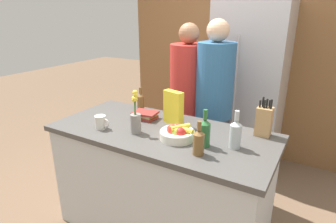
{
  "coord_description": "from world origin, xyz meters",
  "views": [
    {
      "loc": [
        1.02,
        -1.64,
        1.73
      ],
      "look_at": [
        0.0,
        0.1,
        1.01
      ],
      "focal_mm": 30.0,
      "sensor_mm": 36.0,
      "label": 1
    }
  ],
  "objects_px": {
    "bottle_wine": "(205,132)",
    "person_in_blue": "(214,102)",
    "bottle_oil": "(199,142)",
    "bottle_vinegar": "(235,133)",
    "flower_vase": "(136,119)",
    "cereal_box": "(173,108)",
    "knife_block": "(264,121)",
    "person_at_sink": "(187,99)",
    "refrigerator": "(248,88)",
    "coffee_mug": "(101,122)",
    "book_stack": "(145,115)",
    "fruit_bowl": "(178,133)",
    "bottle_water": "(141,101)"
  },
  "relations": [
    {
      "from": "knife_block",
      "to": "bottle_vinegar",
      "type": "xyz_separation_m",
      "value": [
        -0.11,
        -0.29,
        -0.01
      ]
    },
    {
      "from": "knife_block",
      "to": "bottle_oil",
      "type": "distance_m",
      "value": 0.57
    },
    {
      "from": "person_in_blue",
      "to": "bottle_water",
      "type": "bearing_deg",
      "value": -115.43
    },
    {
      "from": "bottle_wine",
      "to": "flower_vase",
      "type": "bearing_deg",
      "value": -174.17
    },
    {
      "from": "knife_block",
      "to": "bottle_vinegar",
      "type": "relative_size",
      "value": 1.1
    },
    {
      "from": "flower_vase",
      "to": "coffee_mug",
      "type": "relative_size",
      "value": 2.59
    },
    {
      "from": "bottle_wine",
      "to": "bottle_water",
      "type": "distance_m",
      "value": 0.86
    },
    {
      "from": "bottle_wine",
      "to": "book_stack",
      "type": "bearing_deg",
      "value": 160.65
    },
    {
      "from": "coffee_mug",
      "to": "person_in_blue",
      "type": "height_order",
      "value": "person_in_blue"
    },
    {
      "from": "flower_vase",
      "to": "cereal_box",
      "type": "xyz_separation_m",
      "value": [
        0.15,
        0.3,
        0.02
      ]
    },
    {
      "from": "cereal_box",
      "to": "bottle_water",
      "type": "height_order",
      "value": "cereal_box"
    },
    {
      "from": "knife_block",
      "to": "coffee_mug",
      "type": "distance_m",
      "value": 1.19
    },
    {
      "from": "person_in_blue",
      "to": "bottle_wine",
      "type": "bearing_deg",
      "value": -45.31
    },
    {
      "from": "knife_block",
      "to": "person_at_sink",
      "type": "relative_size",
      "value": 0.17
    },
    {
      "from": "fruit_bowl",
      "to": "book_stack",
      "type": "relative_size",
      "value": 1.16
    },
    {
      "from": "refrigerator",
      "to": "flower_vase",
      "type": "xyz_separation_m",
      "value": [
        -0.39,
        -1.56,
        0.08
      ]
    },
    {
      "from": "bottle_wine",
      "to": "bottle_water",
      "type": "xyz_separation_m",
      "value": [
        -0.78,
        0.37,
        -0.02
      ]
    },
    {
      "from": "knife_block",
      "to": "book_stack",
      "type": "relative_size",
      "value": 1.33
    },
    {
      "from": "bottle_wine",
      "to": "bottle_vinegar",
      "type": "bearing_deg",
      "value": 23.68
    },
    {
      "from": "knife_block",
      "to": "bottle_oil",
      "type": "xyz_separation_m",
      "value": [
        -0.28,
        -0.5,
        -0.02
      ]
    },
    {
      "from": "refrigerator",
      "to": "bottle_wine",
      "type": "xyz_separation_m",
      "value": [
        0.12,
        -1.51,
        0.07
      ]
    },
    {
      "from": "cereal_box",
      "to": "bottle_oil",
      "type": "bearing_deg",
      "value": -43.89
    },
    {
      "from": "cereal_box",
      "to": "bottle_wine",
      "type": "height_order",
      "value": "cereal_box"
    },
    {
      "from": "fruit_bowl",
      "to": "bottle_oil",
      "type": "bearing_deg",
      "value": -31.4
    },
    {
      "from": "coffee_mug",
      "to": "bottle_oil",
      "type": "height_order",
      "value": "bottle_oil"
    },
    {
      "from": "fruit_bowl",
      "to": "flower_vase",
      "type": "distance_m",
      "value": 0.33
    },
    {
      "from": "refrigerator",
      "to": "person_at_sink",
      "type": "relative_size",
      "value": 1.13
    },
    {
      "from": "bottle_oil",
      "to": "bottle_vinegar",
      "type": "height_order",
      "value": "bottle_vinegar"
    },
    {
      "from": "bottle_wine",
      "to": "person_in_blue",
      "type": "distance_m",
      "value": 0.82
    },
    {
      "from": "bottle_water",
      "to": "knife_block",
      "type": "bearing_deg",
      "value": -0.12
    },
    {
      "from": "refrigerator",
      "to": "flower_vase",
      "type": "distance_m",
      "value": 1.61
    },
    {
      "from": "flower_vase",
      "to": "refrigerator",
      "type": "bearing_deg",
      "value": 75.89
    },
    {
      "from": "person_at_sink",
      "to": "person_in_blue",
      "type": "distance_m",
      "value": 0.3
    },
    {
      "from": "cereal_box",
      "to": "bottle_wine",
      "type": "distance_m",
      "value": 0.45
    },
    {
      "from": "refrigerator",
      "to": "coffee_mug",
      "type": "xyz_separation_m",
      "value": [
        -0.67,
        -1.63,
        0.02
      ]
    },
    {
      "from": "fruit_bowl",
      "to": "knife_block",
      "type": "distance_m",
      "value": 0.62
    },
    {
      "from": "flower_vase",
      "to": "person_in_blue",
      "type": "xyz_separation_m",
      "value": [
        0.28,
        0.83,
        -0.06
      ]
    },
    {
      "from": "knife_block",
      "to": "bottle_wine",
      "type": "bearing_deg",
      "value": -128.4
    },
    {
      "from": "flower_vase",
      "to": "coffee_mug",
      "type": "xyz_separation_m",
      "value": [
        -0.28,
        -0.07,
        -0.06
      ]
    },
    {
      "from": "knife_block",
      "to": "bottle_vinegar",
      "type": "distance_m",
      "value": 0.31
    },
    {
      "from": "cereal_box",
      "to": "coffee_mug",
      "type": "xyz_separation_m",
      "value": [
        -0.42,
        -0.37,
        -0.08
      ]
    },
    {
      "from": "person_in_blue",
      "to": "refrigerator",
      "type": "bearing_deg",
      "value": 108.53
    },
    {
      "from": "coffee_mug",
      "to": "book_stack",
      "type": "height_order",
      "value": "coffee_mug"
    },
    {
      "from": "person_in_blue",
      "to": "person_at_sink",
      "type": "bearing_deg",
      "value": -160.72
    },
    {
      "from": "cereal_box",
      "to": "knife_block",
      "type": "bearing_deg",
      "value": 10.72
    },
    {
      "from": "bottle_oil",
      "to": "bottle_vinegar",
      "type": "relative_size",
      "value": 0.87
    },
    {
      "from": "refrigerator",
      "to": "cereal_box",
      "type": "relative_size",
      "value": 7.01
    },
    {
      "from": "fruit_bowl",
      "to": "book_stack",
      "type": "height_order",
      "value": "fruit_bowl"
    },
    {
      "from": "book_stack",
      "to": "bottle_water",
      "type": "relative_size",
      "value": 0.99
    },
    {
      "from": "knife_block",
      "to": "bottle_oil",
      "type": "relative_size",
      "value": 1.27
    }
  ]
}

